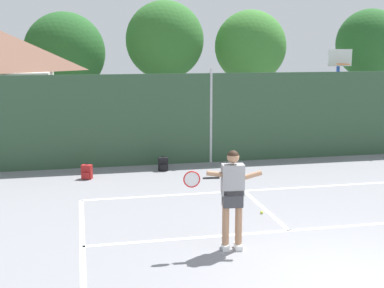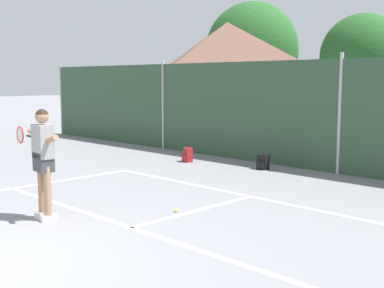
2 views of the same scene
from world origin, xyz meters
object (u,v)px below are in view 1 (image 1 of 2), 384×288
basketball_hoop (338,84)px  tennis_player (232,191)px  backpack_red (87,172)px  backpack_black (163,164)px  tennis_ball (262,212)px

basketball_hoop → tennis_player: bearing=-126.8°
tennis_player → backpack_red: bearing=113.2°
tennis_player → backpack_red: tennis_player is taller
basketball_hoop → tennis_player: size_ratio=1.91×
tennis_player → backpack_black: 6.45m
backpack_black → tennis_ball: bearing=-71.7°
tennis_ball → backpack_red: 5.47m
basketball_hoop → backpack_black: basketball_hoop is taller
basketball_hoop → tennis_player: (-6.52, -8.73, -1.20)m
backpack_black → basketball_hoop: bearing=19.1°
tennis_ball → basketball_hoop: bearing=52.5°
tennis_player → backpack_black: (-0.25, 6.38, -0.92)m
tennis_ball → backpack_black: size_ratio=0.14×
tennis_ball → backpack_black: (-1.50, 4.52, 0.16)m
basketball_hoop → backpack_black: bearing=-160.9°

